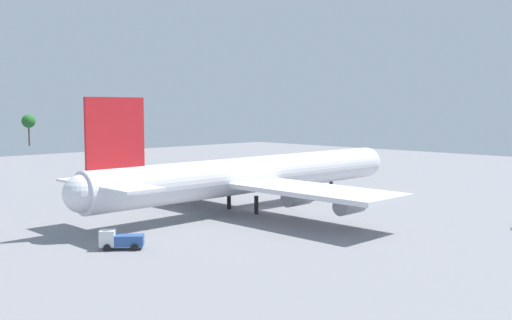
% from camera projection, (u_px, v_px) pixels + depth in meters
% --- Properties ---
extents(ground_plane, '(279.50, 279.50, 0.00)m').
position_uv_depth(ground_plane, '(256.00, 209.00, 100.14)').
color(ground_plane, gray).
extents(cargo_airplane, '(69.88, 57.59, 18.68)m').
position_uv_depth(cargo_airplane, '(254.00, 175.00, 99.30)').
color(cargo_airplane, silver).
rests_on(cargo_airplane, ground_plane).
extents(pushback_tractor, '(5.22, 4.84, 2.10)m').
position_uv_depth(pushback_tractor, '(263.00, 171.00, 150.23)').
color(pushback_tractor, silver).
rests_on(pushback_tractor, ground_plane).
extents(cargo_loader, '(5.14, 4.78, 2.41)m').
position_uv_depth(cargo_loader, '(120.00, 240.00, 71.47)').
color(cargo_loader, silver).
rests_on(cargo_loader, ground_plane).
extents(safety_cone_nose, '(0.58, 0.58, 0.83)m').
position_uv_depth(safety_cone_nose, '(374.00, 190.00, 120.22)').
color(safety_cone_nose, orange).
rests_on(safety_cone_nose, ground_plane).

